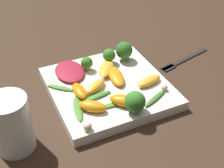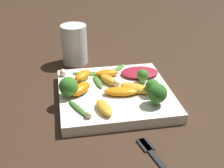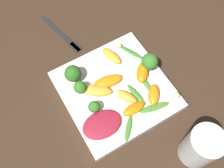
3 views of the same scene
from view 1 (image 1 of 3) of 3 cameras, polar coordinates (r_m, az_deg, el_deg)
ground_plane at (r=0.72m, az=-0.64°, el=-1.48°), size 2.40×2.40×0.00m
plate at (r=0.71m, az=-0.65°, el=-0.74°), size 0.26×0.26×0.02m
drinking_glass at (r=0.59m, az=-17.92°, el=-7.01°), size 0.07×0.07×0.11m
fork at (r=0.84m, az=12.39°, el=4.10°), size 0.05×0.17×0.01m
radicchio_leaf_0 at (r=0.74m, az=-7.73°, el=2.34°), size 0.10×0.07×0.01m
orange_segment_0 at (r=0.67m, az=-5.98°, el=-1.24°), size 0.06×0.03×0.02m
orange_segment_1 at (r=0.71m, az=6.80°, el=0.58°), size 0.04×0.07×0.02m
orange_segment_2 at (r=0.72m, az=0.75°, el=1.46°), size 0.08×0.04×0.02m
orange_segment_3 at (r=0.64m, az=2.17°, el=-3.09°), size 0.06×0.07×0.02m
orange_segment_4 at (r=0.74m, az=-1.03°, el=2.81°), size 0.08×0.07×0.02m
orange_segment_5 at (r=0.63m, az=-3.57°, el=-4.10°), size 0.06×0.06×0.02m
orange_segment_6 at (r=0.68m, az=-3.05°, el=-0.49°), size 0.05×0.06×0.02m
broccoli_floret_0 at (r=0.77m, az=-0.53°, el=5.21°), size 0.03×0.03×0.04m
broccoli_floret_1 at (r=0.74m, az=-4.63°, el=3.79°), size 0.03×0.03×0.03m
broccoli_floret_2 at (r=0.78m, az=2.23°, el=6.14°), size 0.04×0.04×0.05m
broccoli_floret_3 at (r=0.62m, az=4.23°, el=-3.26°), size 0.04×0.04×0.05m
arugula_sprig_0 at (r=0.67m, az=7.97°, el=-2.53°), size 0.04×0.07×0.01m
arugula_sprig_1 at (r=0.70m, az=-9.42°, el=-0.69°), size 0.05×0.06×0.01m
arugula_sprig_2 at (r=0.64m, az=-0.17°, el=-3.89°), size 0.02×0.08×0.01m
arugula_sprig_3 at (r=0.67m, az=-2.74°, el=-2.25°), size 0.02×0.07×0.01m
arugula_sprig_4 at (r=0.64m, az=-6.23°, el=-4.51°), size 0.08×0.03×0.00m
macadamia_nut_0 at (r=0.70m, az=-2.15°, el=0.59°), size 0.02×0.02×0.02m
macadamia_nut_1 at (r=0.59m, az=-4.53°, el=-7.71°), size 0.02×0.02×0.02m
macadamia_nut_2 at (r=0.69m, az=9.54°, el=-0.62°), size 0.01×0.01×0.01m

